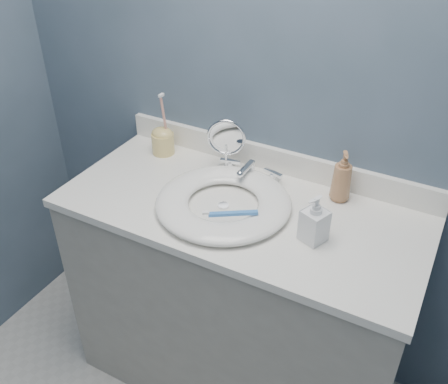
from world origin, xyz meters
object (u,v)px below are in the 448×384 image
Objects in this scene: makeup_mirror at (226,144)px; toothbrush_holder at (163,140)px; soap_bottle_clear at (315,219)px; soap_bottle_amber at (342,176)px.

makeup_mirror is 0.28m from toothbrush_holder.
soap_bottle_clear is at bearing -47.56° from makeup_mirror.
makeup_mirror is at bearing -0.64° from toothbrush_holder.
makeup_mirror is at bearing 173.67° from soap_bottle_clear.
soap_bottle_amber is (0.42, 0.02, -0.02)m from makeup_mirror.
toothbrush_holder reaches higher than soap_bottle_amber.
soap_bottle_clear is (0.42, -0.22, -0.04)m from makeup_mirror.
soap_bottle_amber is at bearing 110.79° from soap_bottle_clear.
makeup_mirror is 1.16× the size of soap_bottle_amber.
soap_bottle_clear is 0.62× the size of toothbrush_holder.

